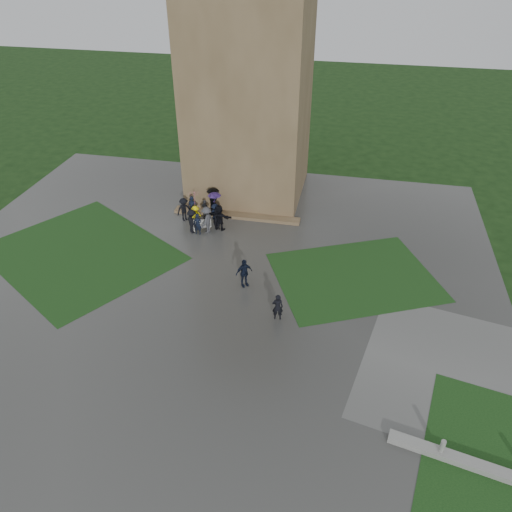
% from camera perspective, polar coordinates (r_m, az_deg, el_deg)
% --- Properties ---
extents(ground, '(120.00, 120.00, 0.00)m').
position_cam_1_polar(ground, '(27.11, -7.55, -6.35)').
color(ground, black).
extents(plaza, '(34.00, 34.00, 0.02)m').
position_cam_1_polar(plaza, '(28.57, -6.31, -3.81)').
color(plaza, '#353533').
rests_on(plaza, ground).
extents(lawn_inset_left, '(14.10, 13.46, 0.01)m').
position_cam_1_polar(lawn_inset_left, '(33.28, -19.38, 0.29)').
color(lawn_inset_left, '#143512').
rests_on(lawn_inset_left, plaza).
extents(lawn_inset_right, '(11.12, 10.15, 0.01)m').
position_cam_1_polar(lawn_inset_right, '(29.92, 11.19, -2.34)').
color(lawn_inset_right, '#143512').
rests_on(lawn_inset_right, plaza).
extents(tower, '(8.00, 8.00, 18.00)m').
position_cam_1_polar(tower, '(36.20, -0.81, 20.45)').
color(tower, brown).
rests_on(tower, ground).
extents(tower_plinth, '(9.00, 0.80, 0.22)m').
position_cam_1_polar(tower_plinth, '(35.41, -2.23, 4.67)').
color(tower_plinth, brown).
rests_on(tower_plinth, plaza).
extents(bench, '(1.35, 0.79, 0.75)m').
position_cam_1_polar(bench, '(33.82, -6.22, 3.51)').
color(bench, '#A8A9A4').
rests_on(bench, plaza).
extents(visitor_cluster, '(4.19, 3.73, 2.54)m').
position_cam_1_polar(visitor_cluster, '(34.12, -5.79, 5.11)').
color(visitor_cluster, black).
rests_on(visitor_cluster, plaza).
extents(pedestrian_mid, '(1.16, 1.10, 1.75)m').
position_cam_1_polar(pedestrian_mid, '(28.18, -1.38, -1.94)').
color(pedestrian_mid, black).
rests_on(pedestrian_mid, plaza).
extents(pedestrian_near, '(0.63, 0.47, 1.56)m').
position_cam_1_polar(pedestrian_near, '(25.97, 2.49, -5.83)').
color(pedestrian_near, black).
rests_on(pedestrian_near, plaza).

